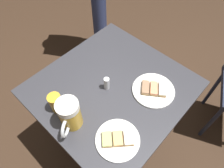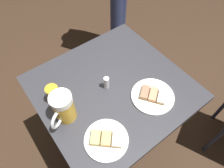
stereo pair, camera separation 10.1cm
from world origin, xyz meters
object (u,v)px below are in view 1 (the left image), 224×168
plate_far (153,90)px  beer_mug (70,115)px  plate_near (118,139)px  beer_glass_small (56,103)px  salt_shaker (107,83)px

plate_far → beer_mug: bearing=-112.6°
plate_near → beer_mug: (-0.20, -0.08, 0.07)m
plate_far → beer_mug: size_ratio=1.34×
plate_near → beer_glass_small: 0.32m
plate_near → salt_shaker: bearing=143.5°
beer_mug → beer_glass_small: size_ratio=1.59×
salt_shaker → plate_far: bearing=38.3°
plate_far → beer_mug: beer_mug is taller
plate_near → beer_glass_small: (-0.31, -0.08, 0.04)m
plate_far → salt_shaker: salt_shaker is taller
plate_far → beer_glass_small: bearing=-124.8°
beer_glass_small → plate_far: bearing=55.2°
plate_near → plate_far: same height
plate_near → salt_shaker: 0.28m
plate_near → beer_glass_small: size_ratio=1.92×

